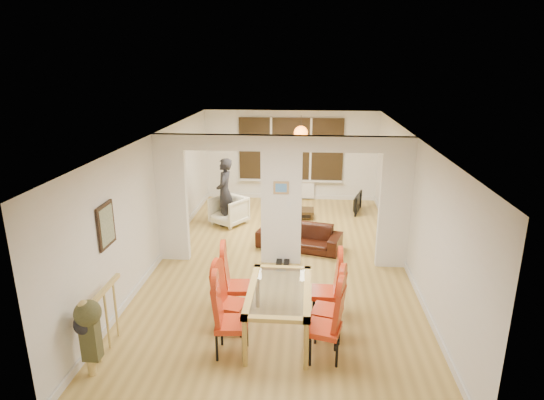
# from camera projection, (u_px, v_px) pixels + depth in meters

# --- Properties ---
(floor) EXTENTS (5.00, 9.00, 0.01)m
(floor) POSITION_uv_depth(u_px,v_px,m) (281.00, 261.00, 9.32)
(floor) COLOR tan
(floor) RESTS_ON ground
(room_walls) EXTENTS (5.00, 9.00, 2.60)m
(room_walls) POSITION_uv_depth(u_px,v_px,m) (281.00, 201.00, 8.94)
(room_walls) COLOR silver
(room_walls) RESTS_ON floor
(divider_wall) EXTENTS (5.00, 0.18, 2.60)m
(divider_wall) POSITION_uv_depth(u_px,v_px,m) (281.00, 201.00, 8.94)
(divider_wall) COLOR white
(divider_wall) RESTS_ON floor
(bay_window_blinds) EXTENTS (3.00, 0.08, 1.80)m
(bay_window_blinds) POSITION_uv_depth(u_px,v_px,m) (291.00, 149.00, 13.11)
(bay_window_blinds) COLOR black
(bay_window_blinds) RESTS_ON room_walls
(radiator) EXTENTS (1.40, 0.08, 0.50)m
(radiator) POSITION_uv_depth(u_px,v_px,m) (290.00, 189.00, 13.42)
(radiator) COLOR white
(radiator) RESTS_ON floor
(pendant_light) EXTENTS (0.36, 0.36, 0.36)m
(pendant_light) POSITION_uv_depth(u_px,v_px,m) (301.00, 133.00, 11.81)
(pendant_light) COLOR orange
(pendant_light) RESTS_ON room_walls
(stair_newel) EXTENTS (0.40, 1.20, 1.10)m
(stair_newel) POSITION_uv_depth(u_px,v_px,m) (105.00, 317.00, 6.28)
(stair_newel) COLOR tan
(stair_newel) RESTS_ON floor
(wall_poster) EXTENTS (0.04, 0.52, 0.67)m
(wall_poster) POSITION_uv_depth(u_px,v_px,m) (106.00, 225.00, 6.75)
(wall_poster) COLOR gray
(wall_poster) RESTS_ON room_walls
(pillar_photo) EXTENTS (0.30, 0.03, 0.25)m
(pillar_photo) POSITION_uv_depth(u_px,v_px,m) (281.00, 188.00, 8.76)
(pillar_photo) COLOR #4C8CD8
(pillar_photo) RESTS_ON divider_wall
(dining_table) EXTENTS (0.91, 1.63, 0.76)m
(dining_table) POSITION_uv_depth(u_px,v_px,m) (279.00, 312.00, 6.72)
(dining_table) COLOR #B59243
(dining_table) RESTS_ON floor
(dining_chair_la) EXTENTS (0.48, 0.48, 1.11)m
(dining_chair_la) POSITION_uv_depth(u_px,v_px,m) (232.00, 318.00, 6.24)
(dining_chair_la) COLOR red
(dining_chair_la) RESTS_ON floor
(dining_chair_lb) EXTENTS (0.49, 0.49, 1.03)m
(dining_chair_lb) POSITION_uv_depth(u_px,v_px,m) (231.00, 300.00, 6.79)
(dining_chair_lb) COLOR red
(dining_chair_lb) RESTS_ON floor
(dining_chair_lc) EXTENTS (0.48, 0.48, 1.10)m
(dining_chair_lc) POSITION_uv_depth(u_px,v_px,m) (237.00, 282.00, 7.27)
(dining_chair_lc) COLOR red
(dining_chair_lc) RESTS_ON floor
(dining_chair_ra) EXTENTS (0.53, 0.53, 1.09)m
(dining_chair_ra) POSITION_uv_depth(u_px,v_px,m) (324.00, 323.00, 6.14)
(dining_chair_ra) COLOR red
(dining_chair_ra) RESTS_ON floor
(dining_chair_rb) EXTENTS (0.51, 0.51, 1.04)m
(dining_chair_rb) POSITION_uv_depth(u_px,v_px,m) (328.00, 306.00, 6.61)
(dining_chair_rb) COLOR red
(dining_chair_rb) RESTS_ON floor
(dining_chair_rc) EXTENTS (0.44, 0.44, 1.08)m
(dining_chair_rc) POSITION_uv_depth(u_px,v_px,m) (326.00, 288.00, 7.11)
(dining_chair_rc) COLOR red
(dining_chair_rc) RESTS_ON floor
(sofa) EXTENTS (1.93, 1.15, 0.53)m
(sofa) POSITION_uv_depth(u_px,v_px,m) (299.00, 236.00, 9.94)
(sofa) COLOR black
(sofa) RESTS_ON floor
(armchair) EXTENTS (1.05, 1.06, 0.71)m
(armchair) POSITION_uv_depth(u_px,v_px,m) (229.00, 211.00, 11.36)
(armchair) COLOR #EDE7C9
(armchair) RESTS_ON floor
(person) EXTENTS (0.63, 0.42, 1.68)m
(person) POSITION_uv_depth(u_px,v_px,m) (225.00, 192.00, 11.21)
(person) COLOR black
(person) RESTS_ON floor
(television) EXTENTS (0.89, 0.34, 0.51)m
(television) POSITION_uv_depth(u_px,v_px,m) (355.00, 203.00, 12.32)
(television) COLOR black
(television) RESTS_ON floor
(coffee_table) EXTENTS (1.05, 0.59, 0.23)m
(coffee_table) POSITION_uv_depth(u_px,v_px,m) (294.00, 213.00, 11.90)
(coffee_table) COLOR #352412
(coffee_table) RESTS_ON floor
(bottle) EXTENTS (0.08, 0.08, 0.31)m
(bottle) POSITION_uv_depth(u_px,v_px,m) (293.00, 203.00, 11.83)
(bottle) COLOR #143F19
(bottle) RESTS_ON coffee_table
(bowl) EXTENTS (0.22, 0.22, 0.05)m
(bowl) POSITION_uv_depth(u_px,v_px,m) (296.00, 208.00, 11.84)
(bowl) COLOR #352412
(bowl) RESTS_ON coffee_table
(shoes) EXTENTS (0.26, 0.28, 0.11)m
(shoes) POSITION_uv_depth(u_px,v_px,m) (283.00, 264.00, 9.07)
(shoes) COLOR black
(shoes) RESTS_ON floor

